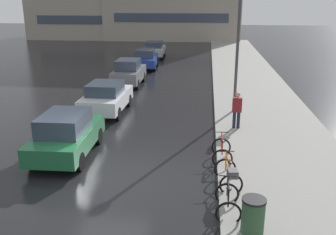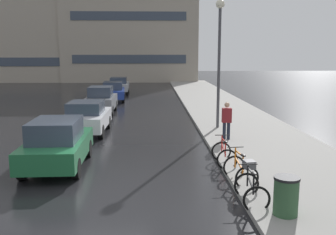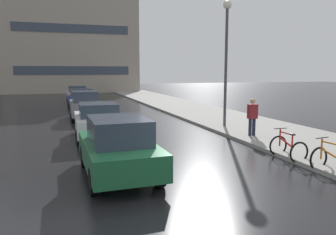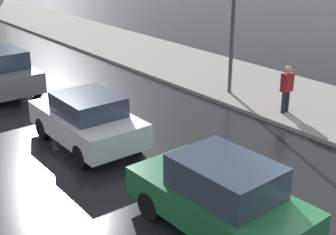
{
  "view_description": "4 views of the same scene",
  "coord_description": "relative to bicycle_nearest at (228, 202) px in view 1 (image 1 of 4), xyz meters",
  "views": [
    {
      "loc": [
        3.13,
        -10.84,
        5.59
      ],
      "look_at": [
        1.66,
        3.33,
        0.98
      ],
      "focal_mm": 40.0,
      "sensor_mm": 36.0,
      "label": 1
    },
    {
      "loc": [
        1.33,
        -10.83,
        3.8
      ],
      "look_at": [
        1.95,
        4.02,
        1.23
      ],
      "focal_mm": 40.0,
      "sensor_mm": 36.0,
      "label": 2
    },
    {
      "loc": [
        -3.26,
        -7.36,
        2.88
      ],
      "look_at": [
        0.35,
        3.74,
        1.24
      ],
      "focal_mm": 35.0,
      "sensor_mm": 36.0,
      "label": 3
    },
    {
      "loc": [
        -7.78,
        -4.3,
        5.75
      ],
      "look_at": [
        -0.5,
        4.79,
        1.16
      ],
      "focal_mm": 50.0,
      "sensor_mm": 36.0,
      "label": 4
    }
  ],
  "objects": [
    {
      "name": "car_white",
      "position": [
        -5.62,
        8.81,
        0.4
      ],
      "size": [
        1.94,
        3.9,
        1.55
      ],
      "color": "silver",
      "rests_on": "ground"
    },
    {
      "name": "car_grey",
      "position": [
        -5.75,
        14.95,
        0.46
      ],
      "size": [
        1.73,
        3.8,
        1.72
      ],
      "color": "slate",
      "rests_on": "ground"
    },
    {
      "name": "bicycle_third",
      "position": [
        -0.05,
        3.38,
        0.01
      ],
      "size": [
        0.72,
        1.1,
        0.98
      ],
      "color": "black",
      "rests_on": "ground"
    },
    {
      "name": "bicycle_second",
      "position": [
        0.1,
        1.41,
        0.11
      ],
      "size": [
        0.84,
        1.44,
        1.0
      ],
      "color": "black",
      "rests_on": "ground"
    },
    {
      "name": "bicycle_nearest",
      "position": [
        0.0,
        0.0,
        0.0
      ],
      "size": [
        0.69,
        1.06,
        0.95
      ],
      "color": "black",
      "rests_on": "ground"
    },
    {
      "name": "car_silver",
      "position": [
        -5.68,
        26.82,
        0.4
      ],
      "size": [
        1.95,
        3.8,
        1.52
      ],
      "color": "#B2B5BA",
      "rests_on": "ground"
    },
    {
      "name": "streetlamp",
      "position": [
        0.77,
        9.36,
        3.84
      ],
      "size": [
        0.43,
        0.43,
        6.31
      ],
      "color": "#424247",
      "rests_on": "ground"
    },
    {
      "name": "car_green",
      "position": [
        -5.66,
        3.37,
        0.44
      ],
      "size": [
        1.9,
        3.98,
        1.65
      ],
      "color": "#1E6038",
      "rests_on": "ground"
    },
    {
      "name": "trash_bin",
      "position": [
        0.55,
        -0.92,
        0.14
      ],
      "size": [
        0.59,
        0.59,
        1.04
      ],
      "color": "#2D5133",
      "rests_on": "ground"
    },
    {
      "name": "sidewalk_kerb",
      "position": [
        2.19,
        11.95,
        -0.31
      ],
      "size": [
        4.8,
        60.0,
        0.14
      ],
      "primitive_type": "cube",
      "color": "gray",
      "rests_on": "ground"
    },
    {
      "name": "pedestrian",
      "position": [
        0.68,
        6.7,
        0.6
      ],
      "size": [
        0.41,
        0.25,
        1.75
      ],
      "color": "#1E2333",
      "rests_on": "ground"
    },
    {
      "name": "ground_plane",
      "position": [
        -3.81,
        1.95,
        -0.38
      ],
      "size": [
        140.0,
        140.0,
        0.0
      ],
      "primitive_type": "plane",
      "color": "black"
    },
    {
      "name": "car_blue",
      "position": [
        -5.63,
        21.16,
        0.4
      ],
      "size": [
        2.05,
        4.25,
        1.56
      ],
      "color": "navy",
      "rests_on": "ground"
    }
  ]
}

